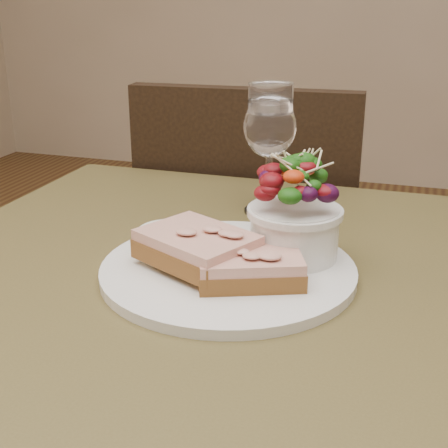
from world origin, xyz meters
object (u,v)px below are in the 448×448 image
(chair_far, at_px, (257,340))
(wine_glass, at_px, (270,130))
(cafe_table, at_px, (224,354))
(ramekin, at_px, (168,241))
(dinner_plate, at_px, (228,270))
(sandwich_front, at_px, (249,266))
(salad_bowl, at_px, (295,209))
(sandwich_back, at_px, (197,247))

(chair_far, height_order, wine_glass, wine_glass)
(cafe_table, distance_m, ramekin, 0.15)
(dinner_plate, relative_size, wine_glass, 1.69)
(dinner_plate, xyz_separation_m, sandwich_front, (0.03, -0.03, 0.02))
(sandwich_front, relative_size, wine_glass, 0.78)
(cafe_table, relative_size, sandwich_front, 5.88)
(ramekin, bearing_deg, salad_bowl, 18.87)
(chair_far, bearing_deg, dinner_plate, 97.92)
(ramekin, distance_m, salad_bowl, 0.15)
(sandwich_front, relative_size, salad_bowl, 1.07)
(wine_glass, bearing_deg, chair_far, 106.01)
(ramekin, bearing_deg, wine_glass, 73.87)
(chair_far, xyz_separation_m, dinner_plate, (0.12, -0.61, 0.46))
(ramekin, bearing_deg, sandwich_front, -14.84)
(cafe_table, bearing_deg, chair_far, 100.68)
(sandwich_front, height_order, ramekin, ramekin)
(ramekin, height_order, salad_bowl, salad_bowl)
(cafe_table, height_order, salad_bowl, salad_bowl)
(cafe_table, distance_m, wine_glass, 0.33)
(ramekin, relative_size, wine_glass, 0.37)
(salad_bowl, bearing_deg, dinner_plate, -143.01)
(ramekin, xyz_separation_m, salad_bowl, (0.14, 0.05, 0.04))
(ramekin, bearing_deg, cafe_table, -8.80)
(wine_glass, bearing_deg, sandwich_front, -80.48)
(cafe_table, distance_m, sandwich_back, 0.14)
(cafe_table, distance_m, sandwich_front, 0.13)
(sandwich_back, bearing_deg, dinner_plate, 50.80)
(chair_far, xyz_separation_m, salad_bowl, (0.18, -0.56, 0.53))
(cafe_table, xyz_separation_m, sandwich_front, (0.04, -0.02, 0.13))
(sandwich_back, bearing_deg, salad_bowl, 59.41)
(cafe_table, relative_size, wine_glass, 4.57)
(chair_far, bearing_deg, sandwich_front, 100.32)
(cafe_table, height_order, sandwich_front, sandwich_front)
(sandwich_back, distance_m, salad_bowl, 0.12)
(salad_bowl, bearing_deg, wine_glass, 113.06)
(ramekin, bearing_deg, chair_far, 94.09)
(wine_glass, bearing_deg, ramekin, -106.13)
(chair_far, bearing_deg, salad_bowl, 105.21)
(salad_bowl, distance_m, wine_glass, 0.20)
(chair_far, bearing_deg, cafe_table, 97.55)
(dinner_plate, bearing_deg, sandwich_front, -39.37)
(chair_far, xyz_separation_m, sandwich_back, (0.09, -0.62, 0.49))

